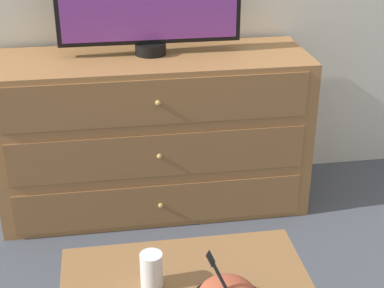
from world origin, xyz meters
name	(u,v)px	position (x,y,z in m)	size (l,w,h in m)	color
ground_plane	(157,176)	(0.00, 0.00, 0.00)	(12.00, 12.00, 0.00)	#474C56
dresser	(154,133)	(-0.03, -0.27, 0.37)	(1.40, 0.49, 0.75)	#9E6B3D
drink_cup	(152,272)	(-0.15, -1.44, 0.49)	(0.06, 0.06, 0.11)	#9E6638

